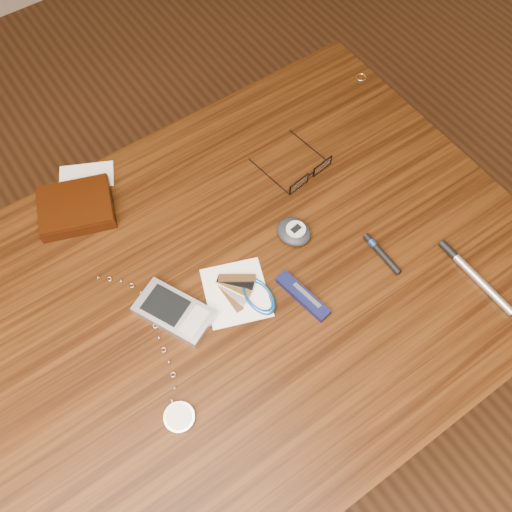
% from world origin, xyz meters
% --- Properties ---
extents(ground, '(3.80, 3.80, 0.00)m').
position_xyz_m(ground, '(0.00, 0.00, 0.00)').
color(ground, '#472814').
rests_on(ground, ground).
extents(desk, '(1.00, 0.70, 0.75)m').
position_xyz_m(desk, '(0.00, 0.00, 0.65)').
color(desk, '#321908').
rests_on(desk, ground).
extents(wallet_and_card, '(0.17, 0.17, 0.03)m').
position_xyz_m(wallet_and_card, '(-0.13, 0.27, 0.76)').
color(wallet_and_card, black).
rests_on(wallet_and_card, desk).
extents(eyeglasses, '(0.12, 0.12, 0.02)m').
position_xyz_m(eyeglasses, '(0.24, 0.11, 0.76)').
color(eyeglasses, black).
rests_on(eyeglasses, desk).
extents(gold_ring, '(0.03, 0.03, 0.00)m').
position_xyz_m(gold_ring, '(0.47, 0.24, 0.75)').
color(gold_ring, tan).
rests_on(gold_ring, desk).
extents(pocket_watch, '(0.08, 0.29, 0.01)m').
position_xyz_m(pocket_watch, '(-0.17, -0.12, 0.76)').
color(pocket_watch, silver).
rests_on(pocket_watch, desk).
extents(pda_phone, '(0.11, 0.13, 0.02)m').
position_xyz_m(pda_phone, '(-0.09, 0.01, 0.76)').
color(pda_phone, '#B0B0B5').
rests_on(pda_phone, desk).
extents(pedometer, '(0.06, 0.07, 0.02)m').
position_xyz_m(pedometer, '(0.14, 0.02, 0.76)').
color(pedometer, black).
rests_on(pedometer, desk).
extents(notepad_keys, '(0.13, 0.13, 0.01)m').
position_xyz_m(notepad_keys, '(0.02, -0.02, 0.75)').
color(notepad_keys, white).
rests_on(notepad_keys, desk).
extents(pocket_knife, '(0.04, 0.10, 0.01)m').
position_xyz_m(pocket_knife, '(0.09, -0.08, 0.76)').
color(pocket_knife, black).
rests_on(pocket_knife, desk).
extents(silver_pen, '(0.01, 0.15, 0.01)m').
position_xyz_m(silver_pen, '(0.33, -0.19, 0.76)').
color(silver_pen, '#B5B6BA').
rests_on(silver_pen, desk).
extents(black_blue_pen, '(0.01, 0.08, 0.01)m').
position_xyz_m(black_blue_pen, '(0.24, -0.09, 0.76)').
color(black_blue_pen, black).
rests_on(black_blue_pen, desk).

